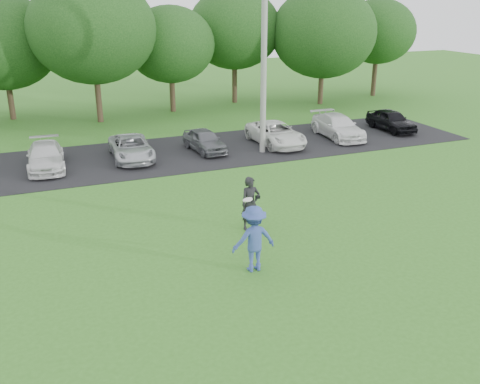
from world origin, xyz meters
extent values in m
plane|color=#346E1F|center=(0.00, 0.00, 0.00)|extent=(100.00, 100.00, 0.00)
cube|color=black|center=(0.00, 13.00, 0.01)|extent=(32.00, 6.50, 0.03)
cylinder|color=gray|center=(4.49, 11.64, 4.65)|extent=(0.28, 0.28, 9.31)
imported|color=#354B95|center=(-0.72, 0.69, 0.97)|extent=(1.27, 0.75, 1.94)
cylinder|color=white|center=(-0.89, 0.72, 2.15)|extent=(0.28, 0.27, 0.10)
imported|color=black|center=(0.31, 3.34, 0.91)|extent=(0.68, 0.46, 1.82)
cube|color=black|center=(0.49, 3.16, 1.17)|extent=(0.14, 0.10, 0.10)
imported|color=silver|center=(-5.63, 12.80, 0.59)|extent=(1.74, 3.92, 1.12)
imported|color=#B3B6BB|center=(-1.79, 12.84, 0.57)|extent=(1.96, 3.99, 1.09)
imported|color=#57595E|center=(1.86, 12.82, 0.58)|extent=(1.64, 3.36, 1.10)
imported|color=white|center=(5.69, 12.66, 0.61)|extent=(2.06, 4.23, 1.16)
imported|color=white|center=(9.48, 12.74, 0.63)|extent=(1.92, 4.23, 1.20)
imported|color=black|center=(13.16, 12.96, 0.63)|extent=(1.42, 3.50, 1.19)
cylinder|color=#38281C|center=(-7.00, 24.40, 1.10)|extent=(0.36, 0.36, 2.20)
ellipsoid|color=#214C19|center=(-7.00, 24.40, 4.71)|extent=(6.68, 6.68, 5.68)
cylinder|color=#38281C|center=(-2.00, 21.60, 1.35)|extent=(0.36, 0.36, 2.70)
ellipsoid|color=#214C19|center=(-2.00, 21.60, 5.48)|extent=(7.42, 7.42, 6.31)
cylinder|color=#38281C|center=(3.00, 23.00, 1.10)|extent=(0.36, 0.36, 2.20)
ellipsoid|color=#214C19|center=(3.00, 23.00, 4.36)|extent=(5.76, 5.76, 4.90)
cylinder|color=#38281C|center=(8.00, 24.40, 1.35)|extent=(0.36, 0.36, 2.70)
ellipsoid|color=#214C19|center=(8.00, 24.40, 5.14)|extent=(6.50, 6.50, 5.53)
cylinder|color=#38281C|center=(13.50, 21.60, 1.10)|extent=(0.36, 0.36, 2.20)
ellipsoid|color=#214C19|center=(13.50, 21.60, 4.92)|extent=(7.24, 7.24, 6.15)
cylinder|color=#38281C|center=(19.00, 23.00, 1.35)|extent=(0.36, 0.36, 2.70)
ellipsoid|color=#214C19|center=(19.00, 23.00, 4.79)|extent=(5.58, 5.58, 4.74)
camera|label=1|loc=(-6.14, -11.73, 7.38)|focal=40.00mm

